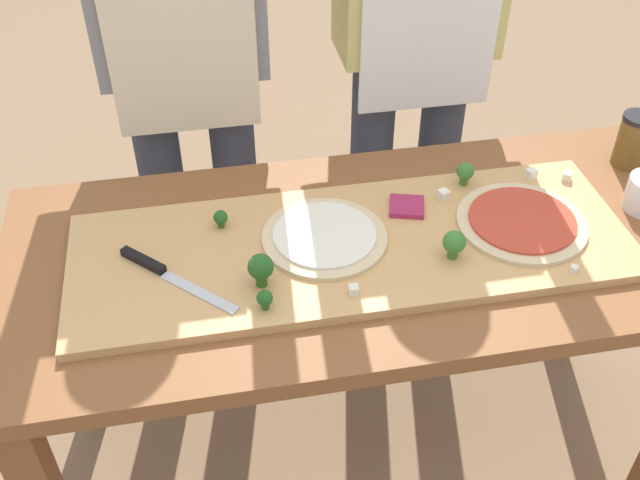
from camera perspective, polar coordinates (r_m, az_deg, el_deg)
name	(u,v)px	position (r m, az deg, el deg)	size (l,w,h in m)	color
ground_plane	(355,449)	(2.12, 2.70, -15.81)	(8.00, 8.00, 0.00)	#896B4C
prep_table	(364,283)	(1.63, 3.38, -3.32)	(1.52, 0.68, 0.74)	brown
cutting_board	(353,247)	(1.53, 2.54, -0.52)	(1.16, 0.40, 0.02)	tan
chefs_knife	(161,272)	(1.48, -12.13, -2.40)	(0.22, 0.22, 0.02)	#B7BABF
pizza_whole_tomato_red	(522,222)	(1.63, 15.30, 1.37)	(0.28, 0.28, 0.02)	beige
pizza_whole_white_garlic	(324,236)	(1.53, 0.35, 0.28)	(0.26, 0.26, 0.02)	beige
pizza_slice_far_right	(407,206)	(1.62, 6.70, 2.58)	(0.07, 0.07, 0.01)	#9E234C
broccoli_floret_back_right	(454,243)	(1.49, 10.31, -0.22)	(0.05, 0.05, 0.06)	#3F7220
broccoli_floret_back_left	(221,218)	(1.57, -7.67, 1.70)	(0.03, 0.03, 0.04)	#2C5915
broccoli_floret_center_right	(465,172)	(1.70, 11.13, 5.17)	(0.04, 0.04, 0.06)	#3F7220
broccoli_floret_back_mid	(261,268)	(1.41, -4.59, -2.16)	(0.05, 0.05, 0.07)	#2C5915
broccoli_floret_front_right	(265,299)	(1.37, -4.28, -4.53)	(0.03, 0.03, 0.04)	#2C5915
cheese_crumble_a	(444,195)	(1.66, 9.50, 3.47)	(0.02, 0.02, 0.02)	white
cheese_crumble_b	(574,269)	(1.54, 19.00, -2.14)	(0.01, 0.01, 0.01)	silver
cheese_crumble_c	(354,290)	(1.41, 2.61, -3.87)	(0.02, 0.02, 0.02)	silver
cheese_crumble_d	(567,176)	(1.79, 18.51, 4.69)	(0.02, 0.02, 0.02)	silver
cheese_crumble_e	(531,174)	(1.77, 15.98, 4.93)	(0.02, 0.02, 0.02)	white
sauce_jar	(633,140)	(1.91, 23.00, 7.11)	(0.08, 0.08, 0.13)	brown
cook_left	(181,32)	(1.86, -10.71, 15.46)	(0.54, 0.39, 1.67)	#333847
cook_right	(419,14)	(1.94, 7.61, 16.91)	(0.54, 0.39, 1.67)	#333847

